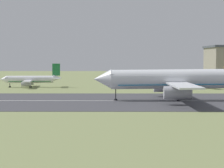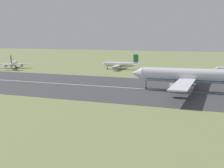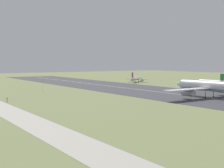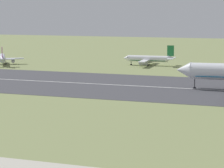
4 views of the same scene
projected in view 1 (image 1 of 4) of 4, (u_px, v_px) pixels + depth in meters
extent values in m
plane|color=#7A8451|center=(91.00, 137.00, 75.52)|extent=(711.29, 711.29, 0.00)
cube|color=#3D3D42|center=(102.00, 101.00, 137.96)|extent=(471.29, 55.03, 0.06)
cube|color=silver|center=(102.00, 101.00, 137.96)|extent=(424.16, 0.70, 0.01)
cylinder|color=silver|center=(178.00, 79.00, 138.95)|extent=(35.05, 5.69, 5.37)
cone|color=silver|center=(102.00, 79.00, 138.75)|extent=(4.70, 5.16, 5.12)
cube|color=black|center=(112.00, 75.00, 138.72)|extent=(1.18, 4.33, 0.45)
cube|color=#146B9E|center=(178.00, 84.00, 139.02)|extent=(31.52, 5.38, 0.46)
cube|color=silver|center=(168.00, 80.00, 154.38)|extent=(5.93, 25.84, 0.45)
cylinder|color=#A8A8B2|center=(165.00, 86.00, 152.41)|extent=(6.68, 3.26, 3.20)
cube|color=silver|center=(183.00, 86.00, 123.60)|extent=(5.93, 25.84, 0.45)
cylinder|color=#A8A8B2|center=(178.00, 93.00, 125.74)|extent=(6.68, 3.26, 3.20)
cylinder|color=black|center=(116.00, 95.00, 138.99)|extent=(0.24, 0.24, 3.12)
cylinder|color=black|center=(116.00, 100.00, 139.06)|extent=(0.84, 0.84, 0.44)
cylinder|color=black|center=(175.00, 94.00, 142.20)|extent=(0.24, 0.24, 3.12)
cylinder|color=black|center=(175.00, 99.00, 142.27)|extent=(0.84, 0.84, 0.44)
cylinder|color=black|center=(178.00, 95.00, 136.12)|extent=(0.24, 0.24, 3.12)
cylinder|color=black|center=(178.00, 101.00, 136.19)|extent=(0.84, 0.84, 0.44)
cylinder|color=white|center=(202.00, 80.00, 197.31)|extent=(18.72, 7.24, 2.30)
cone|color=white|center=(176.00, 81.00, 194.60)|extent=(2.61, 2.77, 2.30)
cube|color=black|center=(178.00, 79.00, 194.88)|extent=(1.58, 2.18, 0.44)
cube|color=orange|center=(202.00, 82.00, 197.34)|extent=(16.88, 6.62, 0.20)
cube|color=white|center=(193.00, 81.00, 203.64)|extent=(5.66, 11.33, 0.40)
cylinder|color=#A8A8B2|center=(193.00, 83.00, 202.69)|extent=(3.27, 2.18, 1.43)
cube|color=white|center=(208.00, 82.00, 190.83)|extent=(5.66, 11.33, 0.40)
cylinder|color=#A8A8B2|center=(206.00, 85.00, 191.58)|extent=(3.27, 2.18, 1.43)
cube|color=white|center=(224.00, 79.00, 202.90)|extent=(3.05, 3.98, 0.24)
cylinder|color=black|center=(181.00, 86.00, 195.28)|extent=(0.24, 0.24, 1.65)
cylinder|color=black|center=(181.00, 87.00, 195.32)|extent=(0.84, 0.84, 0.44)
cylinder|color=black|center=(200.00, 85.00, 198.78)|extent=(0.24, 0.24, 1.65)
cylinder|color=black|center=(200.00, 87.00, 198.81)|extent=(0.84, 0.84, 0.44)
cylinder|color=black|center=(204.00, 86.00, 196.11)|extent=(0.24, 0.24, 1.65)
cylinder|color=black|center=(203.00, 87.00, 196.14)|extent=(0.84, 0.84, 0.44)
cylinder|color=white|center=(30.00, 79.00, 199.97)|extent=(17.66, 3.97, 2.70)
cone|color=white|center=(3.00, 79.00, 199.32)|extent=(2.62, 2.87, 2.70)
cone|color=white|center=(58.00, 78.00, 200.63)|extent=(3.41, 2.66, 2.43)
cube|color=black|center=(7.00, 78.00, 199.38)|extent=(1.26, 2.37, 0.44)
cube|color=#1E7238|center=(30.00, 81.00, 200.01)|extent=(15.90, 3.71, 0.20)
cube|color=white|center=(31.00, 80.00, 206.65)|extent=(3.56, 10.87, 0.40)
cylinder|color=#A8A8B2|center=(29.00, 83.00, 205.82)|extent=(3.62, 1.92, 1.67)
cube|color=white|center=(27.00, 81.00, 193.30)|extent=(3.56, 10.87, 0.40)
cylinder|color=#A8A8B2|center=(26.00, 84.00, 194.17)|extent=(3.62, 1.92, 1.67)
cube|color=#1E7238|center=(56.00, 70.00, 200.44)|extent=(2.95, 0.49, 4.58)
cube|color=white|center=(58.00, 78.00, 204.03)|extent=(2.86, 4.30, 0.24)
cube|color=white|center=(57.00, 79.00, 197.23)|extent=(2.86, 4.30, 0.24)
cylinder|color=black|center=(10.00, 85.00, 199.59)|extent=(0.24, 0.24, 1.67)
cylinder|color=black|center=(10.00, 87.00, 199.62)|extent=(0.84, 0.84, 0.44)
cylinder|color=black|center=(31.00, 85.00, 201.71)|extent=(0.24, 0.24, 1.67)
cylinder|color=black|center=(31.00, 86.00, 201.74)|extent=(0.84, 0.84, 0.44)
cylinder|color=black|center=(30.00, 85.00, 198.48)|extent=(0.24, 0.24, 1.67)
cylinder|color=black|center=(30.00, 87.00, 198.51)|extent=(0.84, 0.84, 0.44)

